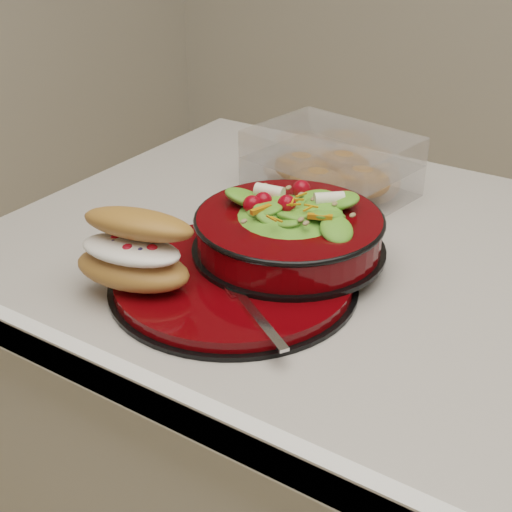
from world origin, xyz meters
The scene contains 5 objects.
dinner_plate centered at (-0.22, -0.16, 0.91)m, with size 0.31×0.31×0.02m.
salad_bowl centered at (-0.19, -0.08, 0.96)m, with size 0.25×0.25×0.10m.
croissant centered at (-0.30, -0.24, 0.96)m, with size 0.16×0.12×0.09m.
fork centered at (-0.15, -0.22, 0.92)m, with size 0.14×0.10×0.00m.
pastry_box centered at (-0.26, 0.16, 0.94)m, with size 0.26×0.21×0.09m.
Camera 1 is at (0.21, -0.78, 1.36)m, focal length 50.00 mm.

